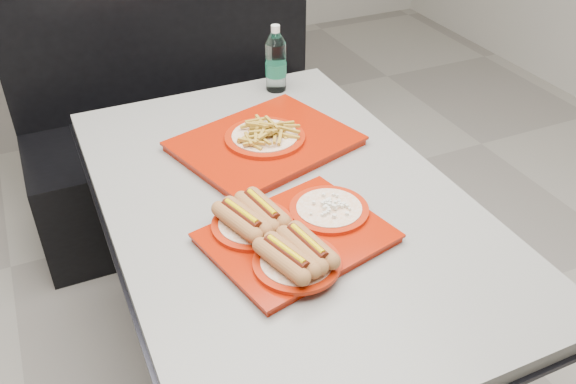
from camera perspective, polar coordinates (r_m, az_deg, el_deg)
name	(u,v)px	position (r m, az deg, el deg)	size (l,w,h in m)	color
ground	(284,377)	(2.14, -0.37, -16.89)	(6.00, 6.00, 0.00)	gray
diner_table	(283,243)	(1.72, -0.44, -4.79)	(0.92, 1.42, 0.75)	black
booth_bench	(181,127)	(2.69, -9.99, 6.01)	(1.30, 0.57, 1.35)	black
tray_near	(290,233)	(1.44, 0.21, -3.86)	(0.47, 0.40, 0.09)	#9C1804
tray_far	(265,139)	(1.81, -2.17, 4.95)	(0.58, 0.51, 0.10)	#9C1804
water_bottle	(276,62)	(2.13, -1.15, 12.02)	(0.07, 0.07, 0.23)	silver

